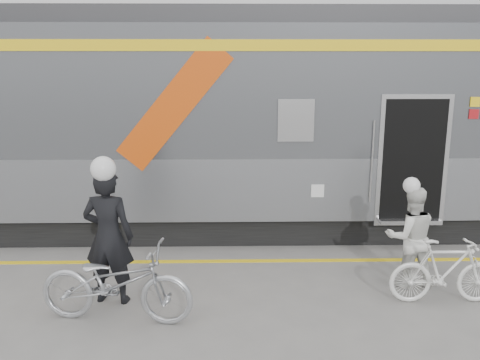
{
  "coord_description": "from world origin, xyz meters",
  "views": [
    {
      "loc": [
        -0.79,
        -5.65,
        3.2
      ],
      "look_at": [
        -0.65,
        1.6,
        1.5
      ],
      "focal_mm": 38.0,
      "sensor_mm": 36.0,
      "label": 1
    }
  ],
  "objects_px": {
    "woman": "(410,237)",
    "bicycle_right": "(445,271)",
    "man": "(109,236)",
    "bicycle_left": "(116,283)"
  },
  "relations": [
    {
      "from": "woman",
      "to": "bicycle_right",
      "type": "distance_m",
      "value": 0.69
    },
    {
      "from": "man",
      "to": "bicycle_left",
      "type": "bearing_deg",
      "value": 117.93
    },
    {
      "from": "bicycle_left",
      "to": "woman",
      "type": "height_order",
      "value": "woman"
    },
    {
      "from": "woman",
      "to": "bicycle_right",
      "type": "relative_size",
      "value": 0.99
    },
    {
      "from": "man",
      "to": "bicycle_left",
      "type": "height_order",
      "value": "man"
    },
    {
      "from": "man",
      "to": "woman",
      "type": "height_order",
      "value": "man"
    },
    {
      "from": "bicycle_left",
      "to": "man",
      "type": "bearing_deg",
      "value": 27.93
    },
    {
      "from": "man",
      "to": "woman",
      "type": "bearing_deg",
      "value": -166.42
    },
    {
      "from": "woman",
      "to": "bicycle_right",
      "type": "bearing_deg",
      "value": 119.21
    },
    {
      "from": "man",
      "to": "bicycle_right",
      "type": "height_order",
      "value": "man"
    }
  ]
}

